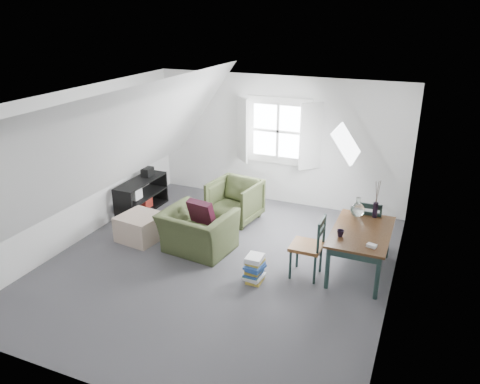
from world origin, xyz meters
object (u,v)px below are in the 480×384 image
at_px(dining_chair_far, 369,224).
at_px(dining_chair_near, 309,246).
at_px(ottoman, 141,227).
at_px(armchair_near, 198,250).
at_px(magazine_stack, 255,269).
at_px(dining_table, 361,236).
at_px(armchair_far, 235,220).
at_px(media_shelf, 141,198).

height_order(dining_chair_far, dining_chair_near, dining_chair_near).
bearing_deg(dining_chair_near, ottoman, -112.70).
xyz_separation_m(armchair_near, magazine_stack, (1.16, -0.49, 0.20)).
bearing_deg(ottoman, dining_table, 5.59).
distance_m(armchair_far, magazine_stack, 2.11).
bearing_deg(ottoman, dining_chair_far, 16.93).
bearing_deg(dining_chair_near, media_shelf, -127.70).
bearing_deg(media_shelf, magazine_stack, -30.57).
relative_size(armchair_far, dining_table, 0.62).
relative_size(armchair_far, media_shelf, 0.69).
bearing_deg(dining_chair_far, ottoman, 10.24).
xyz_separation_m(dining_chair_near, magazine_stack, (-0.66, -0.44, -0.29)).
distance_m(dining_table, magazine_stack, 1.61).
distance_m(armchair_far, dining_table, 2.66).
xyz_separation_m(armchair_far, dining_chair_far, (2.42, -0.22, 0.45)).
height_order(armchair_near, dining_chair_far, dining_chair_far).
relative_size(armchair_near, ottoman, 1.63).
bearing_deg(ottoman, media_shelf, 123.94).
bearing_deg(magazine_stack, dining_chair_far, 49.55).
bearing_deg(magazine_stack, dining_table, 32.12).
relative_size(dining_chair_far, dining_chair_near, 0.93).
height_order(dining_chair_far, media_shelf, dining_chair_far).
distance_m(dining_table, dining_chair_near, 0.77).
distance_m(ottoman, dining_chair_near, 2.92).
xyz_separation_m(media_shelf, magazine_stack, (2.89, -1.45, -0.09)).
height_order(armchair_far, dining_chair_near, dining_chair_near).
xyz_separation_m(dining_chair_near, media_shelf, (-3.56, 1.01, -0.21)).
distance_m(ottoman, dining_table, 3.60).
distance_m(armchair_near, ottoman, 1.10).
xyz_separation_m(dining_table, media_shelf, (-4.22, 0.62, -0.31)).
bearing_deg(armchair_far, magazine_stack, -50.79).
bearing_deg(dining_chair_far, dining_chair_near, 52.42).
relative_size(armchair_near, dining_chair_near, 1.13).
relative_size(ottoman, dining_chair_near, 0.69).
bearing_deg(media_shelf, dining_chair_near, -19.80).
distance_m(armchair_far, dining_chair_far, 2.48).
bearing_deg(ottoman, dining_chair_near, -0.81).
bearing_deg(magazine_stack, dining_chair_near, 33.61).
distance_m(armchair_near, magazine_stack, 1.28).
distance_m(media_shelf, magazine_stack, 3.24).
relative_size(armchair_near, dining_table, 0.78).
bearing_deg(dining_table, dining_chair_near, -149.09).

